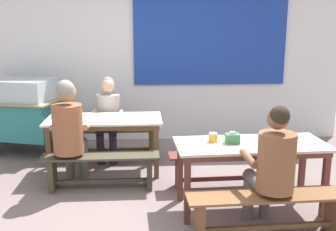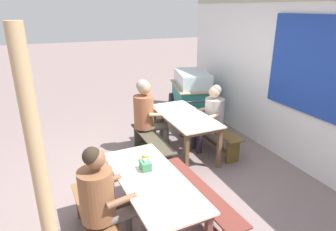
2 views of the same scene
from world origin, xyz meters
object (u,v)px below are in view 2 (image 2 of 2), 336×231
at_px(tissue_box, 145,165).
at_px(wooden_support_post, 48,218).
at_px(food_cart, 192,92).
at_px(person_left_back_turned, 147,111).
at_px(dining_table_near, 152,185).
at_px(person_near_front, 104,196).
at_px(dining_table_far, 184,119).
at_px(condiment_jar, 145,157).
at_px(person_center_facing, 211,114).
at_px(bench_near_front, 99,230).
at_px(bench_far_front, 152,145).
at_px(bench_far_back, 213,133).
at_px(bench_near_back, 198,199).

bearing_deg(tissue_box, wooden_support_post, -43.15).
distance_m(food_cart, person_left_back_turned, 1.78).
relative_size(dining_table_near, person_near_front, 1.28).
relative_size(dining_table_far, person_left_back_turned, 1.14).
bearing_deg(condiment_jar, dining_table_near, -8.84).
bearing_deg(person_center_facing, dining_table_far, -89.58).
height_order(dining_table_far, tissue_box, tissue_box).
distance_m(dining_table_far, bench_near_front, 2.49).
bearing_deg(dining_table_far, wooden_support_post, -40.89).
height_order(food_cart, person_near_front, person_near_front).
bearing_deg(dining_table_far, person_near_front, -44.77).
distance_m(person_center_facing, condiment_jar, 2.10).
distance_m(dining_table_far, dining_table_near, 2.04).
height_order(food_cart, person_center_facing, person_center_facing).
height_order(dining_table_near, person_center_facing, person_center_facing).
distance_m(bench_far_front, condiment_jar, 1.45).
xyz_separation_m(bench_far_back, bench_near_back, (1.64, -1.19, -0.01)).
distance_m(food_cart, wooden_support_post, 5.04).
bearing_deg(dining_table_near, person_left_back_turned, 162.47).
bearing_deg(bench_far_back, bench_near_front, -54.43).
xyz_separation_m(dining_table_near, person_left_back_turned, (-2.01, 0.64, 0.10)).
bearing_deg(dining_table_far, person_center_facing, 90.42).
height_order(bench_near_front, tissue_box, tissue_box).
height_order(bench_near_back, tissue_box, tissue_box).
xyz_separation_m(dining_table_near, condiment_jar, (-0.39, 0.06, 0.13)).
height_order(dining_table_far, person_near_front, person_near_front).
height_order(person_near_front, person_center_facing, person_near_front).
bearing_deg(bench_near_front, bench_near_back, 93.40).
bearing_deg(wooden_support_post, person_near_front, 149.31).
bearing_deg(dining_table_far, bench_near_back, -19.79).
bearing_deg(person_left_back_turned, tissue_box, -19.38).
xyz_separation_m(dining_table_far, bench_far_front, (0.01, -0.60, -0.37)).
bearing_deg(person_center_facing, bench_far_back, 98.92).
xyz_separation_m(person_near_front, tissue_box, (-0.27, 0.53, 0.09)).
xyz_separation_m(dining_table_far, tissue_box, (1.46, -1.19, 0.13)).
height_order(person_near_front, person_left_back_turned, person_left_back_turned).
height_order(food_cart, person_left_back_turned, person_left_back_turned).
bearing_deg(bench_near_front, bench_far_back, 125.57).
bearing_deg(bench_near_front, person_center_facing, 126.14).
relative_size(person_near_front, wooden_support_post, 0.52).
xyz_separation_m(dining_table_far, wooden_support_post, (2.54, -2.20, 0.54)).
relative_size(bench_near_front, tissue_box, 10.64).
relative_size(bench_near_back, food_cart, 0.93).
distance_m(bench_near_front, person_center_facing, 2.91).
height_order(person_center_facing, wooden_support_post, wooden_support_post).
bearing_deg(dining_table_near, person_near_front, -82.34).
xyz_separation_m(bench_far_front, tissue_box, (1.45, -0.59, 0.51)).
relative_size(bench_far_front, bench_near_front, 0.91).
distance_m(dining_table_near, person_center_facing, 2.40).
distance_m(bench_far_back, condiment_jar, 2.21).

